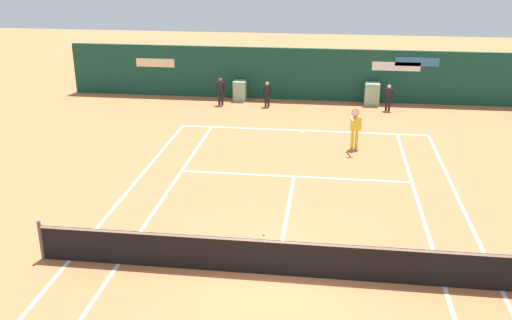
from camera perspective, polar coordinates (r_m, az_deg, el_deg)
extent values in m
plane|color=#C67042|center=(14.42, 1.97, -11.24)|extent=(80.00, 80.00, 0.00)
cube|color=white|center=(25.10, 4.60, 2.92)|extent=(10.60, 0.10, 0.01)
cube|color=white|center=(15.74, -17.88, -9.37)|extent=(0.10, 23.40, 0.01)
cube|color=white|center=(15.26, -13.38, -9.90)|extent=(0.10, 23.40, 0.01)
cube|color=white|center=(14.66, 18.07, -11.77)|extent=(0.10, 23.40, 0.01)
cube|color=white|center=(14.97, 23.06, -11.75)|extent=(0.10, 23.40, 0.01)
cube|color=white|center=(20.12, 3.76, -1.63)|extent=(8.00, 0.10, 0.01)
cube|color=white|center=(17.21, 3.02, -5.63)|extent=(0.10, 6.40, 0.01)
cube|color=white|center=(24.96, 4.58, 2.82)|extent=(0.10, 0.24, 0.01)
cylinder|color=#4C4C51|center=(15.79, -20.41, -7.40)|extent=(0.10, 0.10, 1.07)
cube|color=black|center=(14.18, 2.00, -9.61)|extent=(12.00, 0.03, 0.95)
cube|color=white|center=(13.96, 2.02, -8.03)|extent=(12.00, 0.04, 0.06)
cube|color=#144233|center=(29.89, 5.24, 8.40)|extent=(25.00, 0.24, 2.64)
cube|color=white|center=(29.79, 13.64, 8.94)|extent=(2.35, 0.02, 0.44)
cube|color=#2D6BA8|center=(29.86, 15.58, 9.30)|extent=(2.12, 0.02, 0.44)
cube|color=beige|center=(31.02, -9.89, 9.41)|extent=(2.04, 0.02, 0.44)
cube|color=#8CB793|center=(29.87, -1.60, 6.86)|extent=(0.63, 0.70, 1.00)
cube|color=#8CB793|center=(29.58, 11.34, 6.42)|extent=(0.72, 0.70, 1.10)
cylinder|color=yellow|center=(23.06, 9.87, 2.05)|extent=(0.12, 0.12, 0.76)
cylinder|color=yellow|center=(23.00, 9.46, 2.03)|extent=(0.12, 0.12, 0.76)
cube|color=yellow|center=(22.83, 9.76, 3.58)|extent=(0.38, 0.28, 0.53)
sphere|color=beige|center=(22.73, 9.82, 4.48)|extent=(0.21, 0.21, 0.21)
cylinder|color=white|center=(22.71, 9.83, 4.67)|extent=(0.20, 0.20, 0.06)
cylinder|color=yellow|center=(22.91, 10.26, 3.51)|extent=(0.08, 0.08, 0.52)
cylinder|color=beige|center=(22.47, 9.49, 3.90)|extent=(0.22, 0.52, 0.08)
cylinder|color=black|center=(22.21, 9.71, 3.98)|extent=(0.03, 0.03, 0.22)
torus|color=#DB3838|center=(22.14, 9.75, 4.60)|extent=(0.30, 0.11, 0.30)
cylinder|color=silver|center=(22.14, 9.75, 4.60)|extent=(0.25, 0.08, 0.26)
cylinder|color=black|center=(28.65, 13.00, 5.36)|extent=(0.10, 0.10, 0.64)
cylinder|color=black|center=(28.66, 12.71, 5.39)|extent=(0.10, 0.10, 0.64)
cube|color=black|center=(28.52, 12.94, 6.44)|extent=(0.31, 0.21, 0.45)
sphere|color=beige|center=(28.45, 12.99, 7.05)|extent=(0.18, 0.18, 0.18)
cylinder|color=black|center=(28.52, 13.29, 6.34)|extent=(0.07, 0.07, 0.43)
cylinder|color=black|center=(28.54, 12.58, 6.41)|extent=(0.07, 0.07, 0.43)
cylinder|color=black|center=(29.01, -3.34, 6.09)|extent=(0.11, 0.11, 0.69)
cylinder|color=black|center=(29.04, -3.64, 6.10)|extent=(0.11, 0.11, 0.69)
cube|color=black|center=(28.88, -3.52, 7.22)|extent=(0.31, 0.18, 0.48)
sphere|color=brown|center=(28.81, -3.53, 7.86)|extent=(0.19, 0.19, 0.19)
cylinder|color=black|center=(28.85, -3.14, 7.14)|extent=(0.07, 0.07, 0.46)
cylinder|color=black|center=(28.93, -3.89, 7.16)|extent=(0.07, 0.07, 0.46)
cylinder|color=black|center=(28.69, 1.24, 5.89)|extent=(0.10, 0.10, 0.63)
cylinder|color=black|center=(28.70, 0.96, 5.90)|extent=(0.10, 0.10, 0.63)
cube|color=black|center=(28.56, 1.11, 6.93)|extent=(0.29, 0.17, 0.44)
sphere|color=tan|center=(28.49, 1.11, 7.53)|extent=(0.17, 0.17, 0.17)
cylinder|color=black|center=(28.56, 1.46, 6.87)|extent=(0.07, 0.07, 0.42)
cylinder|color=black|center=(28.58, 0.76, 6.88)|extent=(0.07, 0.07, 0.42)
sphere|color=#CCE033|center=(16.17, 0.77, -7.32)|extent=(0.07, 0.07, 0.07)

